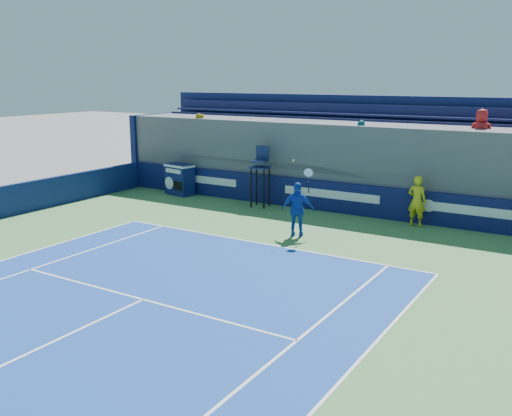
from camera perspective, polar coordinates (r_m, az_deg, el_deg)
The scene contains 6 objects.
ball_person at distance 20.79m, azimuth 15.79°, elevation 0.68°, with size 0.66×0.43×1.81m, color gold.
back_hoarding at distance 22.44m, azimuth 7.54°, elevation 1.11°, with size 20.40×0.21×1.20m.
match_clock at distance 25.74m, azimuth -7.65°, elevation 2.94°, with size 1.43×0.95×1.40m.
umpire_chair at distance 22.98m, azimuth 0.45°, elevation 3.85°, with size 0.80×0.80×2.48m.
tennis_player at distance 18.75m, azimuth 4.20°, elevation -0.15°, with size 1.15×0.80×2.57m.
stadium_seating at distance 24.09m, azimuth 9.63°, elevation 4.83°, with size 21.00×4.05×4.40m.
Camera 1 is at (8.94, -2.97, 5.16)m, focal length 40.00 mm.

